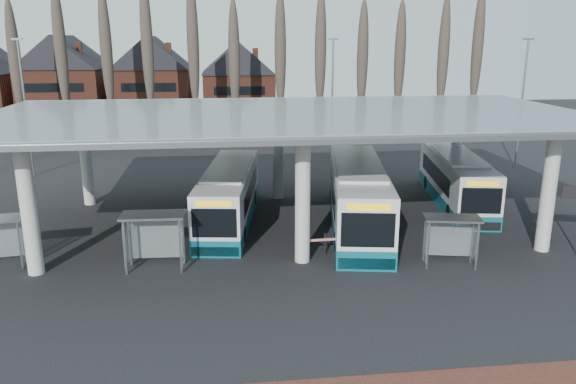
{
  "coord_description": "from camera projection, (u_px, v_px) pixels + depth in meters",
  "views": [
    {
      "loc": [
        -3.62,
        -21.9,
        10.11
      ],
      "look_at": [
        -0.13,
        7.0,
        2.16
      ],
      "focal_mm": 35.0,
      "sensor_mm": 36.0,
      "label": 1
    }
  ],
  "objects": [
    {
      "name": "ground",
      "position": [
        311.0,
        283.0,
        24.06
      ],
      "size": [
        140.0,
        140.0,
        0.0
      ],
      "primitive_type": "plane",
      "color": "black",
      "rests_on": "ground"
    },
    {
      "name": "station_canopy",
      "position": [
        288.0,
        124.0,
        30.22
      ],
      "size": [
        32.0,
        16.0,
        6.34
      ],
      "color": "silver",
      "rests_on": "ground"
    },
    {
      "name": "poplar_row",
      "position": [
        257.0,
        54.0,
        53.35
      ],
      "size": [
        45.1,
        1.1,
        14.5
      ],
      "color": "#473D33",
      "rests_on": "ground"
    },
    {
      "name": "townhouse_row",
      "position": [
        110.0,
        78.0,
        62.81
      ],
      "size": [
        36.8,
        10.3,
        12.25
      ],
      "color": "brown",
      "rests_on": "ground"
    },
    {
      "name": "lamp_post_a",
      "position": [
        25.0,
        106.0,
        41.64
      ],
      "size": [
        0.8,
        0.16,
        10.17
      ],
      "color": "slate",
      "rests_on": "ground"
    },
    {
      "name": "lamp_post_b",
      "position": [
        332.0,
        96.0,
        48.25
      ],
      "size": [
        0.8,
        0.16,
        10.17
      ],
      "color": "slate",
      "rests_on": "ground"
    },
    {
      "name": "lamp_post_c",
      "position": [
        522.0,
        102.0,
        44.12
      ],
      "size": [
        0.8,
        0.16,
        10.17
      ],
      "color": "slate",
      "rests_on": "ground"
    },
    {
      "name": "bus_1",
      "position": [
        229.0,
        195.0,
        31.95
      ],
      "size": [
        4.02,
        11.66,
        3.18
      ],
      "rotation": [
        0.0,
        0.0,
        -0.14
      ],
      "color": "silver",
      "rests_on": "ground"
    },
    {
      "name": "bus_2",
      "position": [
        357.0,
        197.0,
        31.02
      ],
      "size": [
        4.84,
        13.05,
        3.55
      ],
      "rotation": [
        0.0,
        0.0,
        -0.17
      ],
      "color": "silver",
      "rests_on": "ground"
    },
    {
      "name": "bus_3",
      "position": [
        455.0,
        179.0,
        35.58
      ],
      "size": [
        4.36,
        11.71,
        3.18
      ],
      "rotation": [
        0.0,
        0.0,
        -0.17
      ],
      "color": "silver",
      "rests_on": "ground"
    },
    {
      "name": "shelter_1",
      "position": [
        154.0,
        228.0,
        25.19
      ],
      "size": [
        2.87,
        1.53,
        2.61
      ],
      "rotation": [
        0.0,
        0.0,
        -0.04
      ],
      "color": "gray",
      "rests_on": "ground"
    },
    {
      "name": "shelter_2",
      "position": [
        451.0,
        230.0,
        25.62
      ],
      "size": [
        2.72,
        1.75,
        2.34
      ],
      "rotation": [
        0.0,
        0.0,
        -0.21
      ],
      "color": "gray",
      "rests_on": "ground"
    },
    {
      "name": "barrier",
      "position": [
        326.0,
        240.0,
        26.77
      ],
      "size": [
        2.11,
        0.62,
        1.06
      ],
      "rotation": [
        0.0,
        0.0,
        0.05
      ],
      "color": "black",
      "rests_on": "ground"
    }
  ]
}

